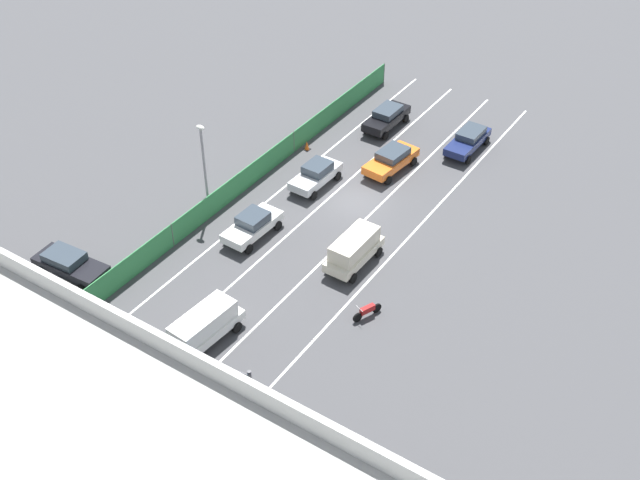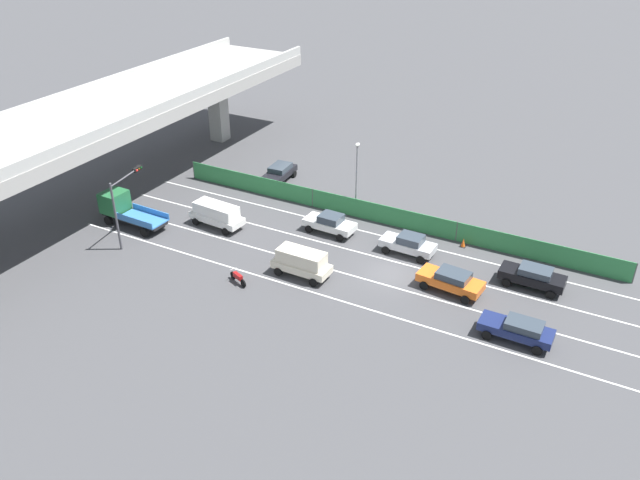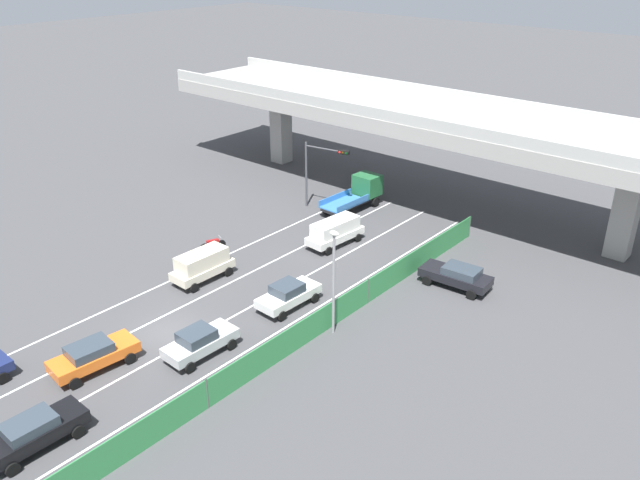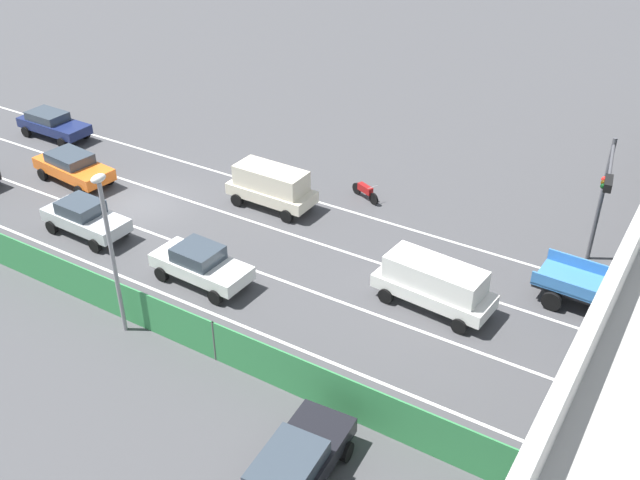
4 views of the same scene
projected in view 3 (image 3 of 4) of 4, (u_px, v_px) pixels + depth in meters
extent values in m
plane|color=#424244|center=(167.00, 333.00, 37.71)|extent=(300.00, 300.00, 0.00)
cube|color=silver|center=(167.00, 282.00, 43.23)|extent=(0.14, 43.61, 0.01)
cube|color=silver|center=(199.00, 298.00, 41.30)|extent=(0.14, 43.61, 0.01)
cube|color=silver|center=(234.00, 316.00, 39.37)|extent=(0.14, 43.61, 0.01)
cube|color=silver|center=(272.00, 336.00, 37.44)|extent=(0.14, 43.61, 0.01)
cube|color=#A09E99|center=(426.00, 118.00, 53.54)|extent=(52.66, 10.21, 1.20)
cube|color=#B2B2AD|center=(393.00, 117.00, 49.71)|extent=(52.66, 0.30, 0.90)
cube|color=#B2B2AD|center=(456.00, 95.00, 56.46)|extent=(52.66, 0.30, 0.90)
cube|color=#A09E99|center=(281.00, 129.00, 65.12)|extent=(1.60, 1.60, 6.83)
cube|color=#A09E99|center=(626.00, 213.00, 45.39)|extent=(1.60, 1.60, 6.83)
cube|color=#338447|center=(298.00, 336.00, 35.88)|extent=(0.06, 39.61, 1.70)
cylinder|color=#4C514C|center=(207.00, 394.00, 31.33)|extent=(0.10, 0.10, 1.70)
cylinder|color=#4C514C|center=(368.00, 291.00, 40.42)|extent=(0.10, 0.10, 1.70)
cylinder|color=#4C514C|center=(470.00, 226.00, 49.51)|extent=(0.10, 0.10, 1.70)
cube|color=black|center=(35.00, 433.00, 28.96)|extent=(1.80, 4.59, 0.65)
cube|color=#333D47|center=(29.00, 425.00, 28.60)|extent=(1.55, 2.25, 0.48)
cylinder|color=black|center=(60.00, 415.00, 30.73)|extent=(0.23, 0.64, 0.64)
cylinder|color=black|center=(78.00, 432.00, 29.71)|extent=(0.23, 0.64, 0.64)
cylinder|color=black|center=(12.00, 469.00, 27.61)|extent=(0.23, 0.64, 0.64)
cube|color=#B7BABC|center=(201.00, 343.00, 35.44)|extent=(1.84, 4.31, 0.58)
cube|color=#333D47|center=(197.00, 336.00, 35.04)|extent=(1.56, 1.90, 0.58)
cylinder|color=black|center=(212.00, 333.00, 37.12)|extent=(0.24, 0.65, 0.64)
cylinder|color=black|center=(231.00, 344.00, 36.08)|extent=(0.24, 0.65, 0.64)
cylinder|color=black|center=(171.00, 355.00, 35.18)|extent=(0.24, 0.65, 0.64)
cylinder|color=black|center=(190.00, 368.00, 34.14)|extent=(0.24, 0.65, 0.64)
cylinder|color=black|center=(3.00, 378.00, 33.32)|extent=(0.23, 0.64, 0.64)
cube|color=orange|center=(94.00, 356.00, 34.30)|extent=(2.27, 4.76, 0.59)
cube|color=#333D47|center=(89.00, 349.00, 33.94)|extent=(1.81, 2.39, 0.51)
cylinder|color=black|center=(114.00, 345.00, 36.06)|extent=(0.29, 0.66, 0.64)
cylinder|color=black|center=(130.00, 358.00, 34.88)|extent=(0.29, 0.66, 0.64)
cylinder|color=black|center=(60.00, 368.00, 34.11)|extent=(0.29, 0.66, 0.64)
cylinder|color=black|center=(75.00, 383.00, 32.92)|extent=(0.29, 0.66, 0.64)
cube|color=silver|center=(335.00, 235.00, 48.22)|extent=(2.12, 4.89, 0.55)
cube|color=silver|center=(335.00, 226.00, 47.90)|extent=(1.85, 4.02, 0.96)
cylinder|color=black|center=(341.00, 231.00, 50.00)|extent=(0.27, 0.66, 0.64)
cylinder|color=black|center=(358.00, 238.00, 48.89)|extent=(0.27, 0.66, 0.64)
cylinder|color=black|center=(312.00, 244.00, 47.93)|extent=(0.27, 0.66, 0.64)
cylinder|color=black|center=(328.00, 251.00, 46.81)|extent=(0.27, 0.66, 0.64)
cube|color=silver|center=(289.00, 296.00, 40.10)|extent=(1.92, 4.37, 0.56)
cube|color=#333D47|center=(287.00, 288.00, 39.78)|extent=(1.62, 1.87, 0.59)
cylinder|color=black|center=(295.00, 289.00, 41.81)|extent=(0.24, 0.65, 0.64)
cylinder|color=black|center=(315.00, 298.00, 40.73)|extent=(0.24, 0.65, 0.64)
cylinder|color=black|center=(262.00, 306.00, 39.85)|extent=(0.24, 0.65, 0.64)
cylinder|color=black|center=(282.00, 316.00, 38.78)|extent=(0.24, 0.65, 0.64)
cube|color=beige|center=(203.00, 270.00, 43.25)|extent=(1.80, 4.38, 0.57)
cube|color=beige|center=(202.00, 259.00, 42.91)|extent=(1.58, 3.59, 1.01)
cylinder|color=black|center=(212.00, 264.00, 44.96)|extent=(0.23, 0.64, 0.64)
cylinder|color=black|center=(228.00, 272.00, 43.93)|extent=(0.23, 0.64, 0.64)
cylinder|color=black|center=(178.00, 279.00, 42.95)|extent=(0.23, 0.64, 0.64)
cylinder|color=black|center=(194.00, 288.00, 41.91)|extent=(0.23, 0.64, 0.64)
cube|color=black|center=(351.00, 202.00, 54.35)|extent=(1.86, 6.04, 0.25)
cube|color=#236638|center=(367.00, 185.00, 55.32)|extent=(2.12, 1.87, 1.77)
cube|color=#3875BC|center=(344.00, 203.00, 53.63)|extent=(2.21, 4.11, 0.10)
cube|color=#3875BC|center=(335.00, 198.00, 54.12)|extent=(0.23, 4.04, 0.53)
cube|color=#3875BC|center=(353.00, 204.00, 52.91)|extent=(0.23, 4.04, 0.53)
cylinder|color=black|center=(357.00, 196.00, 56.48)|extent=(0.29, 0.81, 0.80)
cylinder|color=black|center=(375.00, 202.00, 55.22)|extent=(0.29, 0.81, 0.80)
cylinder|color=black|center=(326.00, 209.00, 53.76)|extent=(0.29, 0.81, 0.80)
cylinder|color=black|center=(345.00, 216.00, 52.51)|extent=(0.29, 0.81, 0.80)
cylinder|color=black|center=(222.00, 244.00, 47.96)|extent=(0.32, 0.59, 0.60)
cylinder|color=black|center=(204.00, 247.00, 47.41)|extent=(0.32, 0.59, 0.60)
cube|color=maroon|center=(213.00, 242.00, 47.56)|extent=(0.61, 0.96, 0.36)
cylinder|color=#B2B2B2|center=(220.00, 237.00, 47.65)|extent=(0.57, 0.26, 0.03)
cube|color=black|center=(455.00, 276.00, 42.38)|extent=(4.78, 2.15, 0.57)
cube|color=#333D47|center=(462.00, 271.00, 41.94)|extent=(2.41, 1.76, 0.50)
cylinder|color=black|center=(427.00, 281.00, 42.76)|extent=(0.65, 0.27, 0.64)
cylinder|color=black|center=(439.00, 270.00, 44.08)|extent=(0.65, 0.27, 0.64)
cylinder|color=black|center=(471.00, 295.00, 41.06)|extent=(0.65, 0.27, 0.64)
cylinder|color=black|center=(483.00, 284.00, 42.39)|extent=(0.65, 0.27, 0.64)
cylinder|color=#47474C|center=(306.00, 175.00, 54.31)|extent=(0.18, 0.18, 5.71)
cylinder|color=#47474C|center=(327.00, 149.00, 52.28)|extent=(3.96, 0.77, 0.12)
cube|color=black|center=(344.00, 152.00, 51.54)|extent=(0.99, 0.43, 0.32)
sphere|color=red|center=(340.00, 152.00, 51.55)|extent=(0.20, 0.20, 0.20)
sphere|color=#3B2806|center=(343.00, 153.00, 51.41)|extent=(0.20, 0.20, 0.20)
sphere|color=black|center=(346.00, 153.00, 51.28)|extent=(0.20, 0.20, 0.20)
cylinder|color=gray|center=(334.00, 286.00, 36.42)|extent=(0.16, 0.16, 6.25)
ellipsoid|color=silver|center=(334.00, 233.00, 35.00)|extent=(0.60, 0.36, 0.28)
cone|color=orange|center=(187.00, 405.00, 31.36)|extent=(0.36, 0.36, 0.73)
cube|color=black|center=(188.00, 410.00, 31.51)|extent=(0.47, 0.47, 0.03)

